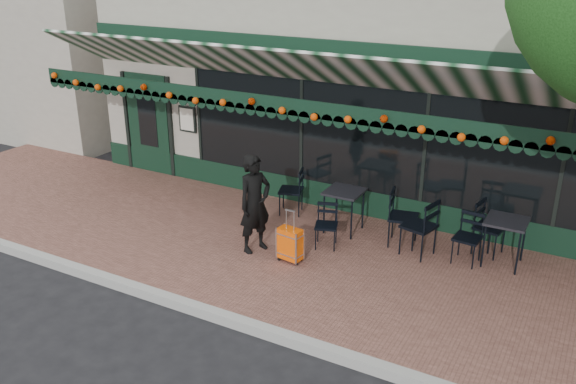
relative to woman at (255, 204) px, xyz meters
The scene contains 15 objects.
ground 2.15m from the woman, 68.18° to the right, with size 80.00×80.00×0.00m, color black.
sidewalk 1.17m from the woman, 17.27° to the left, with size 18.00×4.00×0.15m, color brown.
curb 2.19m from the woman, 69.03° to the right, with size 18.00×0.16×0.15m, color #9E9E99.
restaurant_building 6.23m from the woman, 83.29° to the left, with size 12.00×9.60×4.50m.
neighbor_building_left 13.85m from the woman, 153.15° to the left, with size 12.00×8.00×4.80m, color #A8A394.
woman is the anchor object (origin of this frame).
suitcase 0.88m from the woman, ahead, with size 0.41×0.27×0.88m.
cafe_table_a 3.98m from the woman, 21.48° to the left, with size 0.62×0.62×0.77m.
cafe_table_b 1.70m from the woman, 54.47° to the left, with size 0.62×0.62×0.77m.
chair_a_left 2.69m from the woman, 25.12° to the left, with size 0.50×0.50×0.99m, color black, non-canonical shape.
chair_a_right 3.85m from the woman, 26.70° to the left, with size 0.45×0.45×0.91m, color black, non-canonical shape.
chair_a_front 3.44m from the woman, 21.20° to the left, with size 0.42×0.42×0.83m, color black, non-canonical shape.
chair_b_left 1.69m from the woman, 97.47° to the left, with size 0.44×0.44×0.89m, color black, non-canonical shape.
chair_b_right 2.51m from the woman, 33.25° to the left, with size 0.49×0.49×0.98m, color black, non-canonical shape.
chair_b_front 1.27m from the woman, 33.62° to the left, with size 0.38×0.38×0.76m, color black, non-canonical shape.
Camera 1 is at (4.14, -5.96, 4.83)m, focal length 38.00 mm.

